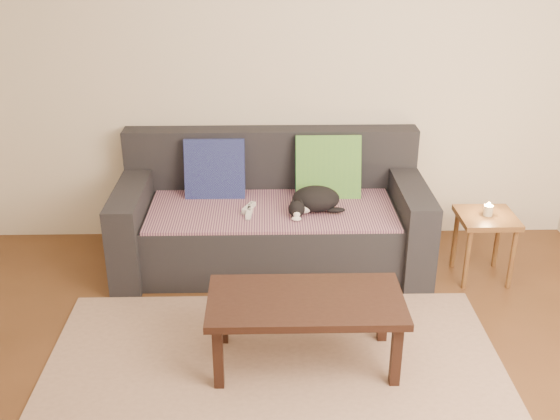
{
  "coord_description": "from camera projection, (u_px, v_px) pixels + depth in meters",
  "views": [
    {
      "loc": [
        -0.03,
        -2.58,
        2.25
      ],
      "look_at": [
        0.05,
        1.2,
        0.55
      ],
      "focal_mm": 42.0,
      "sensor_mm": 36.0,
      "label": 1
    }
  ],
  "objects": [
    {
      "name": "back_wall",
      "position": [
        270.0,
        65.0,
        4.56
      ],
      "size": [
        4.5,
        0.04,
        2.6
      ],
      "primitive_type": "cube",
      "color": "beige",
      "rests_on": "ground"
    },
    {
      "name": "cushion_navy",
      "position": [
        215.0,
        169.0,
        4.59
      ],
      "size": [
        0.42,
        0.2,
        0.43
      ],
      "primitive_type": "cube",
      "rotation": [
        -0.24,
        0.0,
        0.0
      ],
      "color": "#15124E",
      "rests_on": "throw_blanket"
    },
    {
      "name": "throw_blanket",
      "position": [
        272.0,
        209.0,
        4.45
      ],
      "size": [
        1.66,
        0.74,
        0.02
      ],
      "primitive_type": "cube",
      "color": "#412545",
      "rests_on": "sofa"
    },
    {
      "name": "coffee_table",
      "position": [
        306.0,
        307.0,
        3.46
      ],
      "size": [
        1.04,
        0.52,
        0.42
      ],
      "color": "black",
      "rests_on": "rug"
    },
    {
      "name": "wii_remote_a",
      "position": [
        249.0,
        213.0,
        4.34
      ],
      "size": [
        0.05,
        0.15,
        0.03
      ],
      "primitive_type": "cube",
      "rotation": [
        0.0,
        0.0,
        1.48
      ],
      "color": "white",
      "rests_on": "throw_blanket"
    },
    {
      "name": "candle",
      "position": [
        488.0,
        210.0,
        4.27
      ],
      "size": [
        0.06,
        0.06,
        0.09
      ],
      "color": "beige",
      "rests_on": "side_table"
    },
    {
      "name": "cat",
      "position": [
        314.0,
        200.0,
        4.37
      ],
      "size": [
        0.39,
        0.31,
        0.17
      ],
      "rotation": [
        0.0,
        0.0,
        0.07
      ],
      "color": "black",
      "rests_on": "throw_blanket"
    },
    {
      "name": "cushion_green",
      "position": [
        328.0,
        168.0,
        4.61
      ],
      "size": [
        0.46,
        0.24,
        0.47
      ],
      "primitive_type": "cube",
      "rotation": [
        -0.29,
        0.0,
        0.0
      ],
      "color": "#0A453F",
      "rests_on": "throw_blanket"
    },
    {
      "name": "sofa",
      "position": [
        272.0,
        220.0,
        4.58
      ],
      "size": [
        2.1,
        0.94,
        0.87
      ],
      "color": "#232328",
      "rests_on": "ground"
    },
    {
      "name": "wii_remote_b",
      "position": [
        249.0,
        207.0,
        4.41
      ],
      "size": [
        0.09,
        0.15,
        0.03
      ],
      "primitive_type": "cube",
      "rotation": [
        0.0,
        0.0,
        1.15
      ],
      "color": "white",
      "rests_on": "throw_blanket"
    },
    {
      "name": "side_table",
      "position": [
        486.0,
        226.0,
        4.32
      ],
      "size": [
        0.37,
        0.37,
        0.46
      ],
      "color": "brown",
      "rests_on": "ground"
    },
    {
      "name": "rug",
      "position": [
        275.0,
        388.0,
        3.41
      ],
      "size": [
        2.5,
        1.8,
        0.01
      ],
      "primitive_type": "cube",
      "color": "tan",
      "rests_on": "ground"
    },
    {
      "name": "ground",
      "position": [
        275.0,
        408.0,
        3.27
      ],
      "size": [
        4.5,
        4.5,
        0.0
      ],
      "primitive_type": "plane",
      "color": "brown",
      "rests_on": "ground"
    }
  ]
}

